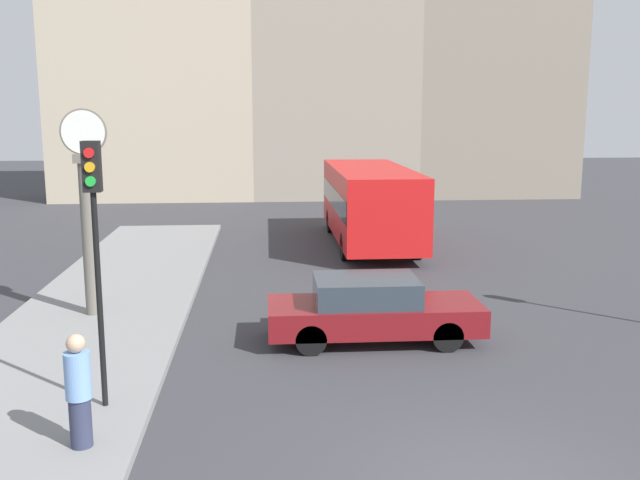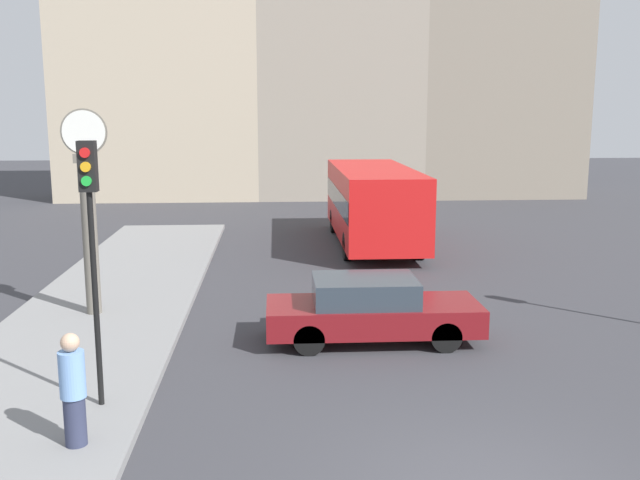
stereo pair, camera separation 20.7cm
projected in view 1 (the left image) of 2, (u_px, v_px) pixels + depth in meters
The scene contains 7 objects.
sidewalk_corner at pixel (111, 302), 17.53m from camera, with size 3.99×22.56×0.15m, color gray.
building_row at pixel (317, 23), 37.78m from camera, with size 27.84×5.00×19.69m.
sedan_car at pixel (372, 309), 14.72m from camera, with size 4.39×1.71×1.35m.
bus_distant at pixel (370, 201), 25.09m from camera, with size 2.61×8.40×2.73m.
traffic_light_near at pixel (95, 221), 10.73m from camera, with size 0.26×0.24×4.15m.
street_clock at pixel (88, 215), 15.88m from camera, with size 1.02×0.43×4.62m.
pedestrian_blue_stripe at pixel (79, 391), 9.76m from camera, with size 0.36×0.36×1.62m.
Camera 1 is at (-2.83, -8.02, 4.77)m, focal length 40.00 mm.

